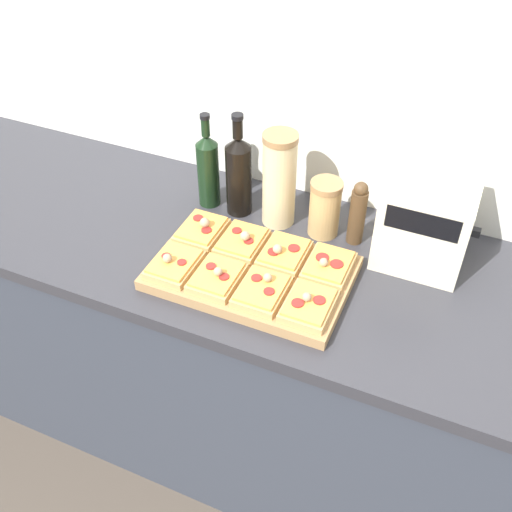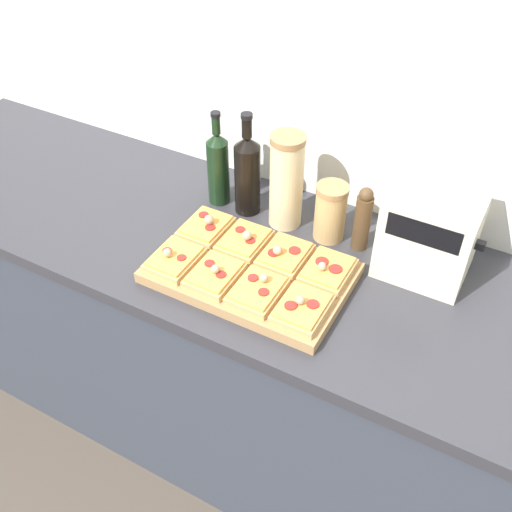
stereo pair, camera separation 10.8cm
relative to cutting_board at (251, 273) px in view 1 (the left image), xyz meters
The scene contains 18 objects.
ground_plane 0.96m from the cutting_board, 98.24° to the right, with size 12.00×12.00×0.00m, color #4C4238.
wall_back 0.56m from the cutting_board, 94.01° to the left, with size 6.00×0.06×2.50m.
kitchen_counter 0.48m from the cutting_board, 107.70° to the left, with size 2.63×0.67×0.92m.
cutting_board is the anchor object (origin of this frame).
pizza_slice_back_left 0.20m from the cutting_board, 157.43° to the left, with size 0.11×0.14×0.06m.
pizza_slice_back_midleft 0.10m from the cutting_board, 128.70° to the left, with size 0.11×0.14×0.05m.
pizza_slice_back_midright 0.10m from the cutting_board, 51.04° to the left, with size 0.11×0.14×0.05m.
pizza_slice_back_right 0.20m from the cutting_board, 22.37° to the left, with size 0.11×0.14×0.05m.
pizza_slice_front_left 0.20m from the cutting_board, 157.47° to the right, with size 0.11×0.14×0.05m.
pizza_slice_front_midleft 0.10m from the cutting_board, 128.75° to the right, with size 0.11×0.14×0.05m.
pizza_slice_front_midright 0.10m from the cutting_board, 50.81° to the right, with size 0.11×0.14×0.05m.
pizza_slice_front_right 0.20m from the cutting_board, 22.52° to the right, with size 0.11×0.14×0.05m.
olive_oil_bottle 0.37m from the cutting_board, 134.52° to the left, with size 0.06×0.06×0.30m.
wine_bottle 0.32m from the cutting_board, 120.74° to the left, with size 0.08×0.08×0.32m.
grain_jar_tall 0.29m from the cutting_board, 95.93° to the left, with size 0.10×0.10×0.29m.
grain_jar_short 0.29m from the cutting_board, 66.35° to the left, with size 0.09×0.09×0.17m.
pepper_mill 0.34m from the cutting_board, 51.18° to the left, with size 0.05×0.05×0.20m.
toaster_oven 0.47m from the cutting_board, 33.37° to the left, with size 0.25×0.20×0.23m.
Camera 1 is at (0.50, -0.83, 2.01)m, focal length 42.00 mm.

